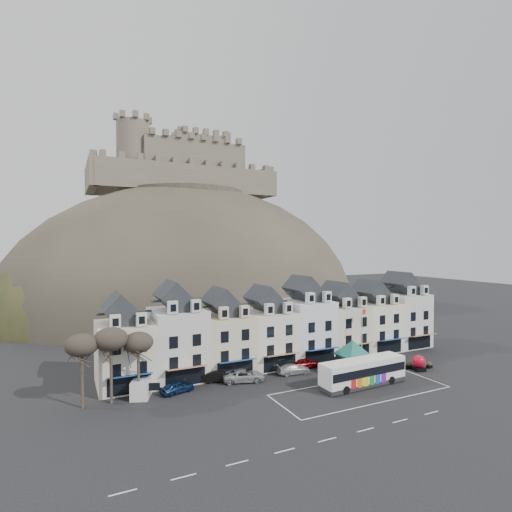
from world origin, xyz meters
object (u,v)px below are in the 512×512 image
at_px(bus_shelter, 353,348).
at_px(red_buoy, 419,363).
at_px(flagpole, 362,332).
at_px(car_black, 219,376).
at_px(car_maroon, 306,363).
at_px(car_white, 293,369).
at_px(white_van, 143,386).
at_px(car_charcoal, 344,357).
at_px(car_navy, 177,387).
at_px(bus, 363,371).
at_px(car_silver, 244,376).

relative_size(bus_shelter, red_buoy, 3.45).
relative_size(flagpole, car_black, 1.80).
xyz_separation_m(car_black, car_maroon, (13.37, -0.13, 0.00)).
bearing_deg(car_white, white_van, 92.48).
xyz_separation_m(red_buoy, car_white, (-16.82, 6.53, -0.45)).
xyz_separation_m(flagpole, white_van, (-32.02, 1.61, -3.74)).
distance_m(white_van, car_charcoal, 30.16).
height_order(car_navy, car_maroon, car_maroon).
bearing_deg(car_charcoal, bus, 174.02).
xyz_separation_m(flagpole, car_silver, (-19.26, 0.60, -4.03)).
bearing_deg(bus, car_maroon, 103.73).
distance_m(car_navy, car_charcoal, 26.32).
bearing_deg(car_silver, white_van, 100.79).
distance_m(flagpole, white_van, 32.28).
xyz_separation_m(bus, car_navy, (-21.93, 7.81, -1.17)).
bearing_deg(bus_shelter, car_white, 151.21).
height_order(car_navy, car_silver, car_silver).
bearing_deg(car_silver, red_buoy, -90.19).
distance_m(car_maroon, car_charcoal, 6.99).
distance_m(white_van, car_white, 20.26).
height_order(red_buoy, car_black, red_buoy).
bearing_deg(car_white, red_buoy, -105.27).
bearing_deg(red_buoy, bus, -173.53).
bearing_deg(car_silver, bus_shelter, -90.42).
xyz_separation_m(bus_shelter, car_silver, (-14.60, 4.12, -2.97)).
bearing_deg(red_buoy, car_black, 163.42).
distance_m(car_white, car_maroon, 3.29).
bearing_deg(car_charcoal, car_white, 117.66).
bearing_deg(car_maroon, red_buoy, -118.96).
height_order(flagpole, car_white, flagpole).
xyz_separation_m(white_van, car_maroon, (23.17, 0.23, -0.28)).
height_order(bus, car_charcoal, bus).
relative_size(flagpole, car_charcoal, 2.08).
bearing_deg(car_maroon, car_white, 117.21).
xyz_separation_m(car_black, car_silver, (2.97, -1.37, 0.00)).
height_order(white_van, car_maroon, white_van).
height_order(bus, car_maroon, bus).
bearing_deg(white_van, flagpole, 18.28).
relative_size(red_buoy, car_silver, 0.40).
distance_m(white_van, car_silver, 12.81).
xyz_separation_m(white_van, car_charcoal, (30.16, 0.27, -0.39)).
relative_size(car_white, car_charcoal, 1.16).
bearing_deg(car_maroon, white_van, 91.53).
bearing_deg(bus, car_black, 147.44).
height_order(bus, white_van, bus).
relative_size(flagpole, car_navy, 2.00).
bearing_deg(bus_shelter, car_black, 162.53).
height_order(red_buoy, car_white, red_buoy).
height_order(car_black, car_white, car_black).
bearing_deg(flagpole, white_van, 177.12).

